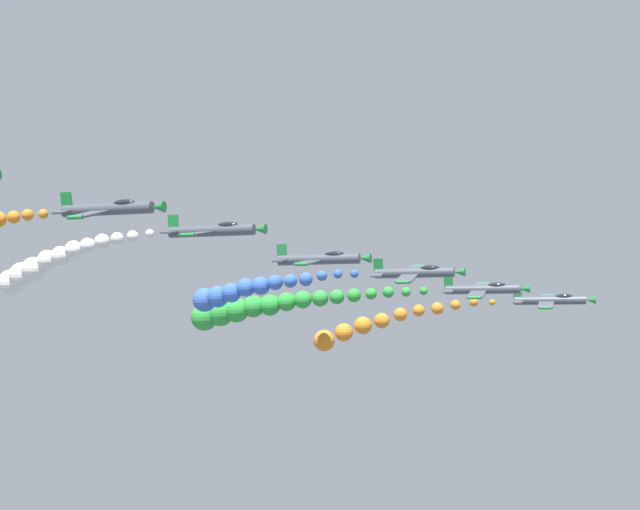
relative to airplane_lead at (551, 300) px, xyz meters
The scene contains 10 objects.
airplane_lead is the anchor object (origin of this frame).
smoke_trail_lead 24.40m from the airplane_lead, 81.35° to the right, with size 7.55×23.43×7.09m.
airplane_left_inner 12.22m from the airplane_lead, 38.64° to the right, with size 9.38×10.35×3.13m.
smoke_trail_left_inner 38.72m from the airplane_lead, 74.06° to the right, with size 4.21×31.36×5.57m.
airplane_right_inner 24.73m from the airplane_lead, 34.51° to the right, with size 9.33×10.35×3.23m.
smoke_trail_right_inner 40.70m from the airplane_lead, 62.56° to the right, with size 4.36×21.85×4.76m.
airplane_left_outer 36.81m from the airplane_lead, 38.03° to the right, with size 9.50×10.35×2.78m.
airplane_right_outer 49.62m from the airplane_lead, 38.37° to the right, with size 9.49×10.35×2.82m.
smoke_trail_right_outer 63.33m from the airplane_lead, 54.54° to the right, with size 5.11×20.40×6.34m.
airplane_trailing 60.77m from the airplane_lead, 37.38° to the right, with size 9.33×10.35×3.22m.
Camera 1 is at (87.08, 26.87, 122.42)m, focal length 48.57 mm.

